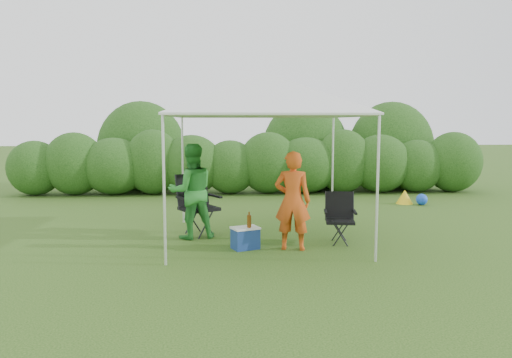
{
  "coord_description": "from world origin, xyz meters",
  "views": [
    {
      "loc": [
        -0.64,
        -7.89,
        2.0
      ],
      "look_at": [
        -0.14,
        0.4,
        1.05
      ],
      "focal_mm": 35.0,
      "sensor_mm": 36.0,
      "label": 1
    }
  ],
  "objects": [
    {
      "name": "chair_right",
      "position": [
        1.24,
        0.19,
        0.47
      ],
      "size": [
        0.58,
        0.54,
        0.84
      ],
      "rotation": [
        0.0,
        0.0,
        -0.16
      ],
      "color": "black",
      "rests_on": "ground"
    },
    {
      "name": "bottle",
      "position": [
        -0.29,
        -0.19,
        0.47
      ],
      "size": [
        0.07,
        0.07,
        0.25
      ],
      "primitive_type": "cylinder",
      "color": "#592D0C",
      "rests_on": "cooler"
    },
    {
      "name": "ground",
      "position": [
        0.0,
        0.0,
        0.0
      ],
      "size": [
        70.0,
        70.0,
        0.0
      ],
      "primitive_type": "plane",
      "color": "#3B5E1D"
    },
    {
      "name": "canopy",
      "position": [
        0.0,
        0.5,
        2.46
      ],
      "size": [
        3.1,
        3.1,
        2.83
      ],
      "color": "silver",
      "rests_on": "ground"
    },
    {
      "name": "man",
      "position": [
        0.39,
        -0.24,
        0.78
      ],
      "size": [
        0.64,
        0.49,
        1.56
      ],
      "primitive_type": "imported",
      "rotation": [
        0.0,
        0.0,
        2.92
      ],
      "color": "#D04C17",
      "rests_on": "ground"
    },
    {
      "name": "cooler",
      "position": [
        -0.35,
        -0.15,
        0.18
      ],
      "size": [
        0.5,
        0.44,
        0.35
      ],
      "rotation": [
        0.0,
        0.0,
        0.4
      ],
      "color": "navy",
      "rests_on": "ground"
    },
    {
      "name": "woman",
      "position": [
        -1.24,
        0.64,
        0.82
      ],
      "size": [
        0.93,
        0.81,
        1.64
      ],
      "primitive_type": "imported",
      "rotation": [
        0.0,
        0.0,
        3.42
      ],
      "color": "#2D8A31",
      "rests_on": "ground"
    },
    {
      "name": "lawn_toy",
      "position": [
        3.83,
        3.93,
        0.16
      ],
      "size": [
        0.68,
        0.57,
        0.34
      ],
      "color": "yellow",
      "rests_on": "ground"
    },
    {
      "name": "hedge",
      "position": [
        0.03,
        6.0,
        0.83
      ],
      "size": [
        13.3,
        1.53,
        1.8
      ],
      "color": "#2A561B",
      "rests_on": "ground"
    },
    {
      "name": "chair_left",
      "position": [
        -1.18,
        0.94,
        0.61
      ],
      "size": [
        0.84,
        0.82,
        1.08
      ],
      "rotation": [
        0.0,
        0.0,
        0.54
      ],
      "color": "black",
      "rests_on": "ground"
    }
  ]
}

